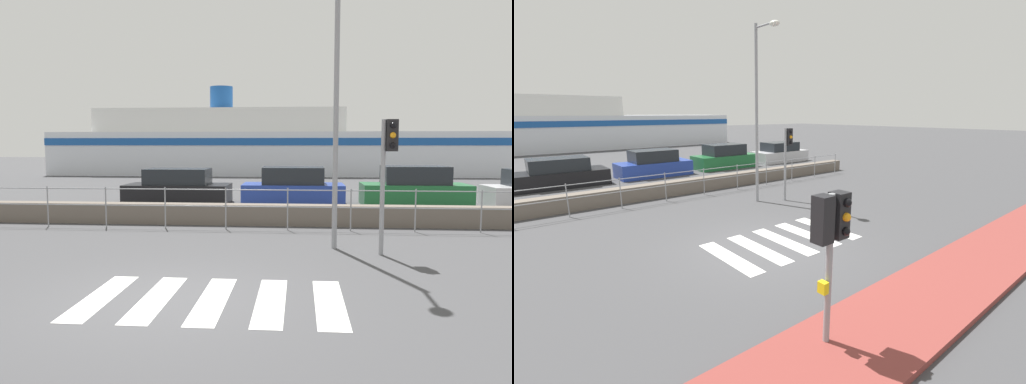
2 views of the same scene
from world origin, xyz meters
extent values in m
plane|color=#424244|center=(0.00, 0.00, 0.00)|extent=(160.00, 160.00, 0.00)
cube|color=brown|center=(0.00, -4.10, 0.06)|extent=(24.00, 1.80, 0.12)
cube|color=silver|center=(-1.06, 0.00, 0.00)|extent=(0.45, 2.40, 0.01)
cube|color=silver|center=(-0.16, 0.00, 0.00)|extent=(0.45, 2.40, 0.01)
cube|color=silver|center=(0.74, 0.00, 0.00)|extent=(0.45, 2.40, 0.01)
cube|color=silver|center=(1.64, 0.00, 0.00)|extent=(0.45, 2.40, 0.01)
cube|color=silver|center=(2.54, 0.00, 0.00)|extent=(0.45, 2.40, 0.01)
cube|color=#6B6056|center=(0.00, 7.30, 0.31)|extent=(23.38, 0.55, 0.61)
cylinder|color=gray|center=(0.00, 6.43, 1.13)|extent=(21.04, 0.03, 0.03)
cylinder|color=gray|center=(0.00, 6.43, 0.65)|extent=(21.04, 0.03, 0.03)
cylinder|color=gray|center=(-3.51, 6.43, 0.59)|extent=(0.04, 0.04, 1.19)
cylinder|color=gray|center=(-1.75, 6.43, 0.59)|extent=(0.04, 0.04, 1.19)
cylinder|color=gray|center=(0.00, 6.43, 0.59)|extent=(0.04, 0.04, 1.19)
cylinder|color=gray|center=(1.75, 6.43, 0.59)|extent=(0.04, 0.04, 1.19)
cylinder|color=gray|center=(3.51, 6.43, 0.59)|extent=(0.04, 0.04, 1.19)
cylinder|color=gray|center=(5.26, 6.43, 0.59)|extent=(0.04, 0.04, 1.19)
cylinder|color=gray|center=(7.01, 6.43, 0.59)|extent=(0.04, 0.04, 1.19)
cylinder|color=gray|center=(8.77, 6.43, 0.59)|extent=(0.04, 0.04, 1.19)
cylinder|color=gray|center=(10.52, 6.43, 0.59)|extent=(0.04, 0.04, 1.19)
cylinder|color=gray|center=(-1.72, -3.78, 1.22)|extent=(0.10, 0.10, 2.44)
cube|color=black|center=(-1.89, -3.78, 2.10)|extent=(0.24, 0.24, 0.68)
sphere|color=black|center=(-1.89, -3.64, 2.31)|extent=(0.13, 0.13, 0.13)
sphere|color=orange|center=(-1.89, -3.64, 2.10)|extent=(0.13, 0.13, 0.13)
sphere|color=black|center=(-1.89, -3.64, 1.89)|extent=(0.13, 0.13, 0.13)
cube|color=black|center=(-1.55, -3.78, 2.10)|extent=(0.24, 0.24, 0.68)
sphere|color=black|center=(-1.55, -3.92, 2.31)|extent=(0.13, 0.13, 0.13)
sphere|color=orange|center=(-1.55, -3.92, 2.10)|extent=(0.13, 0.13, 0.13)
sphere|color=black|center=(-1.55, -3.92, 1.89)|extent=(0.13, 0.13, 0.13)
cube|color=yellow|center=(-1.83, -3.78, 1.05)|extent=(0.10, 0.14, 0.18)
cylinder|color=gray|center=(3.86, 3.45, 1.47)|extent=(0.10, 0.10, 2.94)
cube|color=black|center=(4.03, 3.45, 2.60)|extent=(0.24, 0.24, 0.68)
sphere|color=black|center=(4.03, 3.31, 2.81)|extent=(0.13, 0.13, 0.13)
sphere|color=orange|center=(4.03, 3.31, 2.60)|extent=(0.13, 0.13, 0.13)
sphere|color=black|center=(4.03, 3.31, 2.39)|extent=(0.13, 0.13, 0.13)
cylinder|color=gray|center=(2.89, 4.05, 3.37)|extent=(0.12, 0.12, 6.75)
cylinder|color=gray|center=(2.89, 3.52, 6.60)|extent=(0.07, 1.08, 0.07)
ellipsoid|color=silver|center=(2.89, 2.98, 6.55)|extent=(0.32, 0.42, 0.19)
cube|color=silver|center=(0.00, 32.21, 1.65)|extent=(34.31, 6.59, 3.30)
cube|color=#194C99|center=(0.00, 28.90, 2.58)|extent=(34.31, 0.08, 0.53)
cube|color=black|center=(-2.86, 12.49, 0.39)|extent=(4.23, 1.90, 0.78)
cube|color=#1E2328|center=(-2.86, 12.49, 1.10)|extent=(2.54, 1.67, 0.64)
cube|color=#233D9E|center=(1.83, 12.49, 0.41)|extent=(4.02, 1.84, 0.82)
cube|color=#1E2328|center=(1.83, 12.49, 1.16)|extent=(2.41, 1.62, 0.67)
cube|color=#1E6633|center=(6.59, 12.49, 0.43)|extent=(4.09, 1.87, 0.85)
cube|color=#1E2328|center=(6.59, 12.49, 1.20)|extent=(2.45, 1.64, 0.70)
cube|color=#BCBCC1|center=(11.41, 12.49, 0.39)|extent=(4.15, 1.89, 0.79)
cube|color=#1E2328|center=(11.41, 12.49, 1.11)|extent=(2.49, 1.67, 0.65)
camera|label=1|loc=(2.06, -7.47, 2.42)|focal=35.00mm
camera|label=2|loc=(-5.31, -6.81, 3.53)|focal=24.00mm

